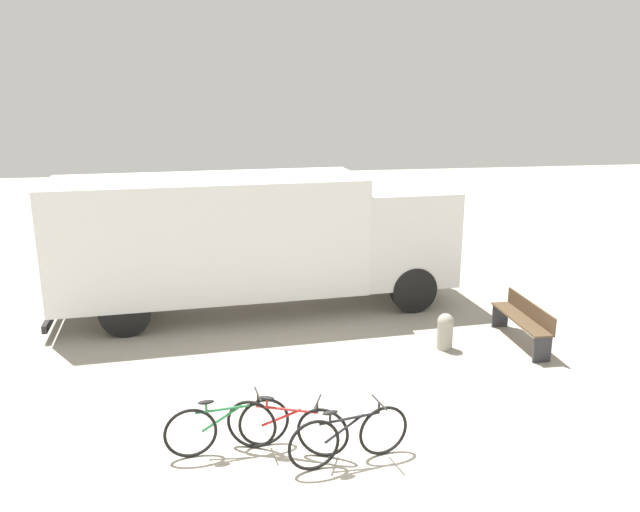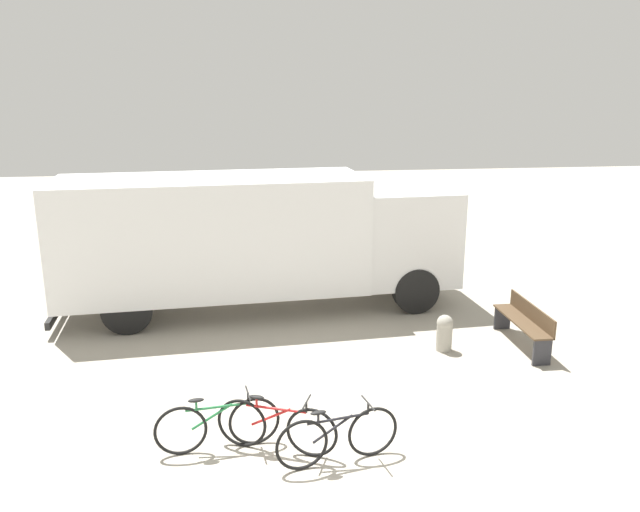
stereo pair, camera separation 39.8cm
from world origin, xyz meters
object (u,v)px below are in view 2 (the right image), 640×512
object	(u,v)px
park_bench	(525,321)
bicycle_middle	(276,426)
delivery_truck	(255,235)
bollard_near_bench	(444,331)
bicycle_near	(218,425)
bicycle_far	(338,437)

from	to	relation	value
park_bench	bicycle_middle	xyz separation A→B (m)	(-5.04, -3.02, -0.12)
delivery_truck	bollard_near_bench	size ratio (longest dim) A/B	12.59
delivery_truck	bicycle_near	size ratio (longest dim) A/B	5.20
park_bench	bollard_near_bench	size ratio (longest dim) A/B	2.67
delivery_truck	bicycle_middle	distance (m)	6.11
delivery_truck	bicycle_near	bearing A→B (deg)	-100.89
delivery_truck	park_bench	xyz separation A→B (m)	(5.08, -2.95, -1.20)
bicycle_far	park_bench	bearing A→B (deg)	27.44
park_bench	bollard_near_bench	xyz separation A→B (m)	(-1.61, 0.00, -0.12)
bicycle_near	bicycle_middle	distance (m)	0.81
bicycle_near	bicycle_far	xyz separation A→B (m)	(1.59, -0.54, 0.00)
park_bench	bicycle_far	distance (m)	5.44
delivery_truck	bollard_near_bench	distance (m)	4.74
bicycle_middle	bicycle_far	xyz separation A→B (m)	(0.80, -0.38, 0.00)
bicycle_far	bicycle_near	bearing A→B (deg)	150.14
delivery_truck	park_bench	world-z (taller)	delivery_truck
delivery_truck	bicycle_far	world-z (taller)	delivery_truck
bicycle_middle	park_bench	bearing A→B (deg)	52.88
bicycle_near	bicycle_far	distance (m)	1.68
park_bench	bollard_near_bench	bearing A→B (deg)	90.94
bicycle_near	bicycle_middle	size ratio (longest dim) A/B	1.06
bicycle_near	bollard_near_bench	distance (m)	5.10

